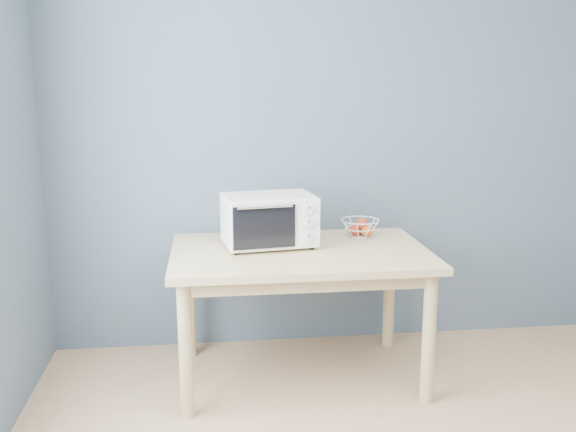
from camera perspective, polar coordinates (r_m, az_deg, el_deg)
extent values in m
cube|color=slate|center=(4.05, 7.56, 6.83)|extent=(4.00, 0.01, 2.60)
cube|color=#CCB77A|center=(3.51, 1.07, -3.32)|extent=(1.40, 0.90, 0.04)
cylinder|color=#CCB77A|center=(3.26, -9.09, -11.72)|extent=(0.07, 0.07, 0.71)
cylinder|color=#CCB77A|center=(3.44, 12.41, -10.57)|extent=(0.07, 0.07, 0.71)
cylinder|color=#CCB77A|center=(3.95, -8.74, -7.41)|extent=(0.07, 0.07, 0.71)
cylinder|color=#CCB77A|center=(4.10, 8.99, -6.70)|extent=(0.07, 0.07, 0.71)
cube|color=white|center=(3.55, -1.70, -0.29)|extent=(0.53, 0.39, 0.27)
cube|color=black|center=(3.53, -2.74, -0.40)|extent=(0.35, 0.33, 0.21)
cube|color=black|center=(3.37, -2.12, -1.00)|extent=(0.33, 0.06, 0.23)
cylinder|color=silver|center=(3.33, -2.06, 0.81)|extent=(0.30, 0.06, 0.02)
cube|color=white|center=(3.44, 1.77, -0.69)|extent=(0.14, 0.03, 0.25)
cylinder|color=black|center=(3.42, -4.60, -3.30)|extent=(0.03, 0.03, 0.02)
cylinder|color=black|center=(3.52, 2.10, -2.84)|extent=(0.03, 0.03, 0.02)
cylinder|color=black|center=(3.66, -5.32, -2.29)|extent=(0.03, 0.03, 0.02)
cylinder|color=black|center=(3.75, 0.96, -1.89)|extent=(0.03, 0.03, 0.02)
cylinder|color=silver|center=(3.41, 1.84, 0.52)|extent=(0.05, 0.02, 0.05)
cylinder|color=silver|center=(3.43, 1.83, -0.74)|extent=(0.05, 0.02, 0.05)
cylinder|color=silver|center=(3.44, 1.82, -1.98)|extent=(0.05, 0.02, 0.05)
torus|color=silver|center=(3.79, 6.43, -0.36)|extent=(0.30, 0.30, 0.01)
torus|color=silver|center=(3.80, 6.41, -1.08)|extent=(0.23, 0.23, 0.01)
torus|color=silver|center=(3.81, 6.39, -1.79)|extent=(0.14, 0.14, 0.01)
sphere|color=red|center=(3.80, 5.92, -1.26)|extent=(0.07, 0.07, 0.07)
sphere|color=#D55519|center=(3.79, 6.98, -1.34)|extent=(0.07, 0.07, 0.07)
sphere|color=#F18B5D|center=(3.84, 6.32, -1.16)|extent=(0.07, 0.07, 0.07)
sphere|color=red|center=(3.79, 6.56, -0.64)|extent=(0.07, 0.07, 0.07)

